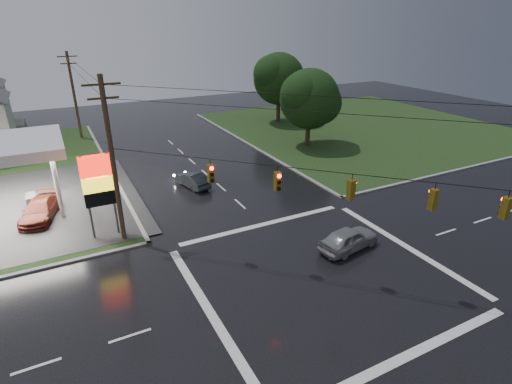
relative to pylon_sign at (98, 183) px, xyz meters
name	(u,v)px	position (x,y,z in m)	size (l,w,h in m)	color
ground	(319,274)	(10.50, -10.50, -4.01)	(120.00, 120.00, 0.00)	black
grass_ne	(362,127)	(36.50, 15.50, -3.97)	(36.00, 36.00, 0.08)	black
pylon_sign	(98,183)	(0.00, 0.00, 0.00)	(2.00, 0.35, 6.00)	#59595E
utility_pole_nw	(113,160)	(1.00, -1.00, 1.71)	(2.20, 0.32, 11.00)	#382619
utility_pole_n	(74,95)	(1.00, 27.50, 1.46)	(2.20, 0.32, 10.50)	#382619
traffic_signals	(327,172)	(10.52, -10.52, 2.47)	(26.87, 26.87, 1.47)	black
tree_ne_near	(310,99)	(24.64, 11.49, 1.55)	(7.99, 6.80, 8.98)	black
tree_ne_far	(280,79)	(27.65, 23.49, 2.17)	(8.46, 7.20, 9.80)	black
car_north	(192,180)	(8.28, 5.80, -3.35)	(1.39, 3.99, 1.31)	#23272B
car_crossing	(349,239)	(13.85, -9.03, -3.26)	(1.77, 4.41, 1.50)	gray
car_pump	(40,210)	(-3.97, 5.04, -3.27)	(2.07, 5.09, 1.48)	maroon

